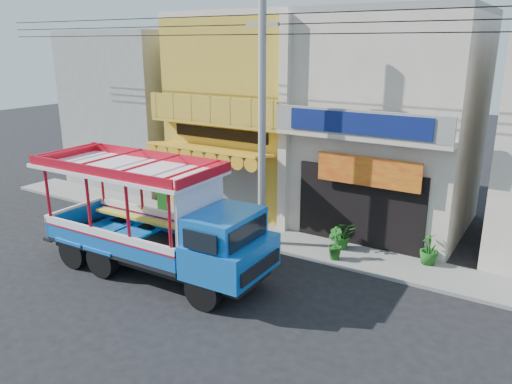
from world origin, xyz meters
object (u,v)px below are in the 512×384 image
utility_pole (266,106)px  songthaew_truck (167,225)px  potted_plant_a (342,234)px  potted_plant_c (429,248)px  green_sign (164,205)px  potted_plant_b (335,244)px

utility_pole → songthaew_truck: 5.11m
potted_plant_a → potted_plant_c: bearing=-23.7°
potted_plant_a → green_sign: bearing=155.6°
utility_pole → potted_plant_b: 5.12m
potted_plant_a → potted_plant_b: (0.12, -0.96, 0.01)m
songthaew_truck → potted_plant_a: bearing=51.9°
utility_pole → green_sign: bearing=175.7°
utility_pole → green_sign: size_ratio=28.76×
utility_pole → potted_plant_c: bearing=14.0°
green_sign → potted_plant_b: potted_plant_b is taller
potted_plant_a → potted_plant_b: bearing=-112.3°
utility_pole → green_sign: (-5.20, 0.39, -4.50)m
green_sign → potted_plant_b: size_ratio=0.94×
utility_pole → songthaew_truck: bearing=-108.3°
green_sign → potted_plant_c: potted_plant_c is taller
green_sign → potted_plant_a: potted_plant_a is taller
potted_plant_c → potted_plant_a: bearing=-77.8°
utility_pole → green_sign: 6.89m
songthaew_truck → green_sign: songthaew_truck is taller
potted_plant_b → potted_plant_c: potted_plant_c is taller
potted_plant_a → potted_plant_c: 2.90m
potted_plant_b → potted_plant_c: size_ratio=0.96×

